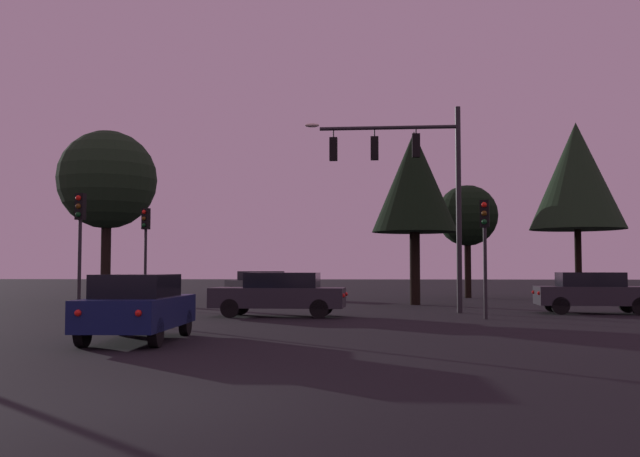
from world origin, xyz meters
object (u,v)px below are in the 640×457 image
(car_crossing_right, at_px, (279,294))
(car_far_lane, at_px, (259,284))
(car_nearside_lane, at_px, (138,306))
(tree_left_far, at_px, (414,182))
(tree_center_horizon, at_px, (577,176))
(traffic_light_median, at_px, (485,234))
(traffic_signal_mast_arm, at_px, (412,171))
(car_crossing_left, at_px, (593,292))
(tree_behind_sign, at_px, (467,216))
(tree_right_cluster, at_px, (107,180))
(traffic_light_corner_left, at_px, (145,237))
(traffic_light_corner_right, at_px, (80,229))

(car_crossing_right, relative_size, car_far_lane, 1.02)
(car_nearside_lane, relative_size, tree_left_far, 0.54)
(tree_center_horizon, bearing_deg, car_crossing_right, -132.90)
(traffic_light_median, bearing_deg, traffic_signal_mast_arm, 122.00)
(car_nearside_lane, bearing_deg, car_crossing_left, 39.11)
(traffic_signal_mast_arm, xyz_separation_m, tree_center_horizon, (10.05, 13.45, 1.48))
(car_far_lane, xyz_separation_m, tree_center_horizon, (17.80, -0.29, 6.03))
(traffic_light_median, distance_m, car_crossing_left, 5.92)
(car_nearside_lane, xyz_separation_m, tree_center_horizon, (17.07, 24.66, 6.03))
(car_nearside_lane, relative_size, tree_behind_sign, 0.67)
(traffic_light_median, bearing_deg, tree_behind_sign, 83.60)
(tree_right_cluster, bearing_deg, car_far_lane, 37.63)
(tree_left_far, relative_size, tree_right_cluster, 0.93)
(car_far_lane, height_order, tree_center_horizon, tree_center_horizon)
(traffic_signal_mast_arm, xyz_separation_m, car_nearside_lane, (-7.02, -11.21, -4.55))
(traffic_light_corner_left, relative_size, car_crossing_left, 0.98)
(traffic_light_corner_right, distance_m, traffic_light_median, 13.58)
(car_nearside_lane, relative_size, car_crossing_left, 1.00)
(traffic_signal_mast_arm, distance_m, traffic_light_corner_right, 12.21)
(traffic_light_corner_left, distance_m, car_crossing_left, 18.11)
(traffic_light_corner_right, height_order, tree_left_far, tree_left_far)
(traffic_light_median, xyz_separation_m, car_crossing_left, (4.49, 3.30, -2.00))
(car_far_lane, bearing_deg, traffic_signal_mast_arm, -60.56)
(car_far_lane, bearing_deg, car_crossing_right, -79.56)
(car_far_lane, xyz_separation_m, tree_left_far, (8.28, -7.60, 4.86))
(traffic_light_corner_left, height_order, tree_behind_sign, tree_behind_sign)
(traffic_signal_mast_arm, bearing_deg, tree_center_horizon, 53.24)
(tree_behind_sign, height_order, tree_center_horizon, tree_center_horizon)
(traffic_light_corner_right, bearing_deg, tree_behind_sign, 49.20)
(car_nearside_lane, xyz_separation_m, tree_behind_sign, (11.17, 25.73, 3.89))
(car_nearside_lane, xyz_separation_m, car_crossing_left, (13.65, 11.09, 0.00))
(traffic_light_corner_left, bearing_deg, car_far_lane, 72.94)
(traffic_light_corner_right, bearing_deg, traffic_light_corner_left, 86.93)
(traffic_signal_mast_arm, height_order, traffic_light_corner_left, traffic_signal_mast_arm)
(traffic_light_corner_right, height_order, traffic_light_median, traffic_light_corner_right)
(traffic_signal_mast_arm, distance_m, car_nearside_lane, 13.99)
(tree_left_far, xyz_separation_m, tree_right_cluster, (-15.30, 2.18, 0.48))
(traffic_light_median, relative_size, tree_right_cluster, 0.45)
(traffic_light_corner_right, height_order, tree_center_horizon, tree_center_horizon)
(traffic_light_corner_left, bearing_deg, tree_left_far, 15.94)
(traffic_signal_mast_arm, relative_size, car_crossing_right, 1.65)
(traffic_light_corner_left, xyz_separation_m, tree_right_cluster, (-3.67, 5.50, 3.13))
(traffic_light_median, height_order, tree_left_far, tree_left_far)
(tree_right_cluster, bearing_deg, traffic_light_corner_right, -74.32)
(car_nearside_lane, bearing_deg, tree_right_cluster, 111.65)
(car_nearside_lane, relative_size, car_crossing_right, 0.91)
(car_crossing_left, height_order, tree_left_far, tree_left_far)
(car_nearside_lane, bearing_deg, car_crossing_right, 75.50)
(tree_behind_sign, distance_m, tree_right_cluster, 19.96)
(traffic_light_median, distance_m, car_far_lane, 19.90)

